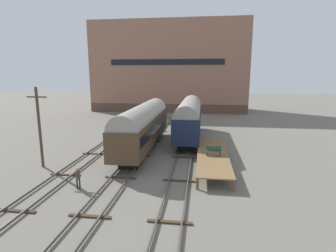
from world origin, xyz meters
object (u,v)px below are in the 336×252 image
at_px(bench, 214,150).
at_px(person_worker, 78,176).
at_px(train_car_brown, 143,124).
at_px(utility_pole, 39,126).
at_px(train_car_navy, 189,117).

xyz_separation_m(bench, person_worker, (-10.03, -6.54, -0.43)).
xyz_separation_m(train_car_brown, utility_pole, (-7.91, -6.82, 0.91)).
distance_m(train_car_navy, utility_pole, 17.84).
relative_size(person_worker, utility_pole, 0.23).
height_order(person_worker, utility_pole, utility_pole).
distance_m(train_car_navy, person_worker, 18.24).
relative_size(train_car_navy, bench, 10.84).
height_order(train_car_navy, train_car_brown, train_car_navy).
bearing_deg(bench, train_car_navy, 105.54).
bearing_deg(bench, utility_pole, -171.20).
bearing_deg(train_car_navy, train_car_brown, -130.15).
distance_m(person_worker, utility_pole, 7.41).
bearing_deg(bench, train_car_brown, 149.80).
height_order(train_car_brown, person_worker, train_car_brown).
bearing_deg(person_worker, train_car_brown, 77.48).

